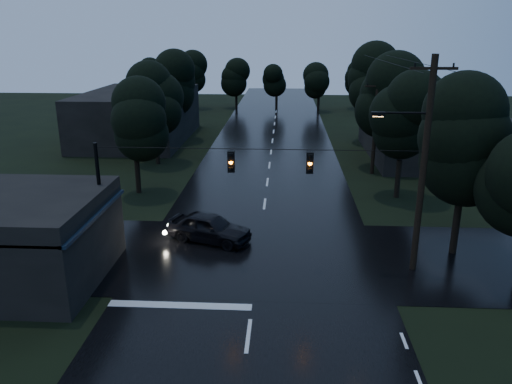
# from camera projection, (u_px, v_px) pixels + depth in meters

# --- Properties ---
(main_road) EXTENTS (12.00, 120.00, 0.02)m
(main_road) POSITION_uv_depth(u_px,v_px,m) (269.00, 165.00, 42.44)
(main_road) COLOR black
(main_road) RESTS_ON ground
(cross_street) EXTENTS (60.00, 9.00, 0.02)m
(cross_street) POSITION_uv_depth(u_px,v_px,m) (258.00, 256.00, 25.34)
(cross_street) COLOR black
(cross_street) RESTS_ON ground
(building_far_right) EXTENTS (10.00, 14.00, 4.40)m
(building_far_right) POSITION_uv_depth(u_px,v_px,m) (427.00, 133.00, 44.81)
(building_far_right) COLOR black
(building_far_right) RESTS_ON ground
(building_far_left) EXTENTS (10.00, 16.00, 5.00)m
(building_far_left) POSITION_uv_depth(u_px,v_px,m) (138.00, 116.00, 51.94)
(building_far_left) COLOR black
(building_far_left) RESTS_ON ground
(utility_pole_main) EXTENTS (3.50, 0.30, 10.00)m
(utility_pole_main) POSITION_uv_depth(u_px,v_px,m) (422.00, 163.00, 22.37)
(utility_pole_main) COLOR black
(utility_pole_main) RESTS_ON ground
(utility_pole_far) EXTENTS (2.00, 0.30, 7.50)m
(utility_pole_far) POSITION_uv_depth(u_px,v_px,m) (375.00, 126.00, 38.90)
(utility_pole_far) COLOR black
(utility_pole_far) RESTS_ON ground
(anchor_pole_left) EXTENTS (0.18, 0.18, 6.00)m
(anchor_pole_left) POSITION_uv_depth(u_px,v_px,m) (101.00, 204.00, 23.88)
(anchor_pole_left) COLOR black
(anchor_pole_left) RESTS_ON ground
(span_signals) EXTENTS (15.00, 0.37, 1.12)m
(span_signals) POSITION_uv_depth(u_px,v_px,m) (269.00, 161.00, 22.74)
(span_signals) COLOR black
(span_signals) RESTS_ON ground
(tree_corner_near) EXTENTS (4.48, 4.48, 9.44)m
(tree_corner_near) POSITION_uv_depth(u_px,v_px,m) (467.00, 138.00, 23.91)
(tree_corner_near) COLOR black
(tree_corner_near) RESTS_ON ground
(tree_left_a) EXTENTS (3.92, 3.92, 8.26)m
(tree_left_a) POSITION_uv_depth(u_px,v_px,m) (133.00, 119.00, 33.72)
(tree_left_a) COLOR black
(tree_left_a) RESTS_ON ground
(tree_left_b) EXTENTS (4.20, 4.20, 8.85)m
(tree_left_b) POSITION_uv_depth(u_px,v_px,m) (154.00, 98.00, 41.24)
(tree_left_b) COLOR black
(tree_left_b) RESTS_ON ground
(tree_left_c) EXTENTS (4.48, 4.48, 9.44)m
(tree_left_c) POSITION_uv_depth(u_px,v_px,m) (173.00, 82.00, 50.66)
(tree_left_c) COLOR black
(tree_left_c) RESTS_ON ground
(tree_right_a) EXTENTS (4.20, 4.20, 8.85)m
(tree_right_a) POSITION_uv_depth(u_px,v_px,m) (404.00, 116.00, 32.63)
(tree_right_a) COLOR black
(tree_right_a) RESTS_ON ground
(tree_right_b) EXTENTS (4.48, 4.48, 9.44)m
(tree_right_b) POSITION_uv_depth(u_px,v_px,m) (389.00, 95.00, 40.08)
(tree_right_b) COLOR black
(tree_right_b) RESTS_ON ground
(tree_right_c) EXTENTS (4.76, 4.76, 10.03)m
(tree_right_c) POSITION_uv_depth(u_px,v_px,m) (376.00, 79.00, 49.43)
(tree_right_c) COLOR black
(tree_right_c) RESTS_ON ground
(car) EXTENTS (4.95, 3.30, 1.57)m
(car) POSITION_uv_depth(u_px,v_px,m) (209.00, 227.00, 26.96)
(car) COLOR black
(car) RESTS_ON ground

